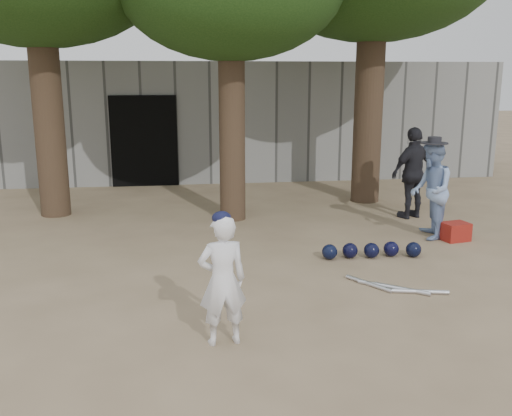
{
  "coord_description": "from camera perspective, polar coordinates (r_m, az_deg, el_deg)",
  "views": [
    {
      "loc": [
        -0.42,
        -6.29,
        2.67
      ],
      "look_at": [
        0.6,
        1.0,
        0.95
      ],
      "focal_mm": 40.0,
      "sensor_mm": 36.0,
      "label": 1
    }
  ],
  "objects": [
    {
      "name": "ground",
      "position": [
        6.85,
        -3.88,
        -9.83
      ],
      "size": [
        70.0,
        70.0,
        0.0
      ],
      "primitive_type": "plane",
      "color": "#937C5E",
      "rests_on": "ground"
    },
    {
      "name": "boy_player",
      "position": [
        5.74,
        -3.38,
        -7.25
      ],
      "size": [
        0.53,
        0.39,
        1.35
      ],
      "primitive_type": "imported",
      "rotation": [
        0.0,
        0.0,
        3.28
      ],
      "color": "white",
      "rests_on": "ground"
    },
    {
      "name": "spectator_blue",
      "position": [
        9.85,
        17.1,
        1.7
      ],
      "size": [
        0.8,
        0.92,
        1.63
      ],
      "primitive_type": "imported",
      "rotation": [
        0.0,
        0.0,
        4.46
      ],
      "color": "#85A0CE",
      "rests_on": "ground"
    },
    {
      "name": "spectator_dark",
      "position": [
        11.19,
        15.48,
        3.39
      ],
      "size": [
        1.1,
        0.75,
        1.73
      ],
      "primitive_type": "imported",
      "rotation": [
        0.0,
        0.0,
        3.5
      ],
      "color": "black",
      "rests_on": "ground"
    },
    {
      "name": "red_bag",
      "position": [
        9.98,
        19.3,
        -2.24
      ],
      "size": [
        0.48,
        0.4,
        0.3
      ],
      "primitive_type": "cube",
      "rotation": [
        0.0,
        0.0,
        0.21
      ],
      "color": "#A62B16",
      "rests_on": "ground"
    },
    {
      "name": "back_building",
      "position": [
        16.67,
        -6.56,
        9.05
      ],
      "size": [
        16.0,
        5.24,
        3.0
      ],
      "color": "gray",
      "rests_on": "ground"
    },
    {
      "name": "helmet_row",
      "position": [
        8.72,
        11.46,
        -4.16
      ],
      "size": [
        1.51,
        0.31,
        0.23
      ],
      "color": "black",
      "rests_on": "ground"
    },
    {
      "name": "bat_pile",
      "position": [
        7.55,
        13.59,
        -7.73
      ],
      "size": [
        1.12,
        0.8,
        0.06
      ],
      "color": "silver",
      "rests_on": "ground"
    }
  ]
}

